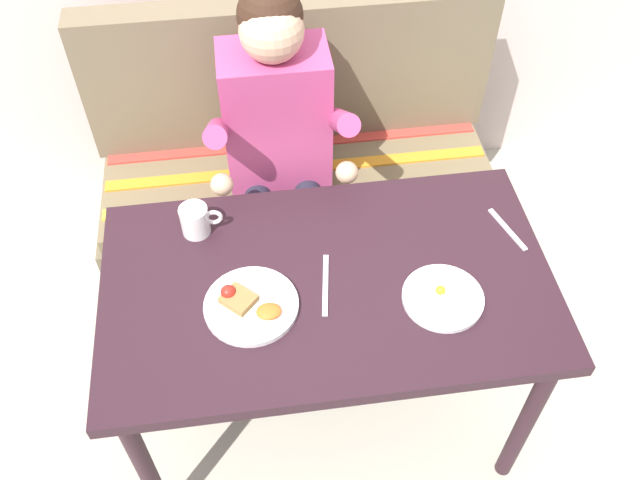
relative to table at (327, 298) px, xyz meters
The scene contains 9 objects.
ground_plane 0.65m from the table, ahead, with size 8.00×8.00×0.00m, color #B4AF9C.
table is the anchor object (origin of this frame).
couch 0.83m from the table, 90.00° to the left, with size 1.44×0.56×1.00m.
person 0.60m from the table, 97.01° to the left, with size 0.45×0.61×1.21m.
plate_breakfast 0.24m from the table, 164.02° to the right, with size 0.24×0.24×0.05m.
plate_eggs 0.32m from the table, 19.85° to the right, with size 0.21×0.21×0.04m.
coffee_mug 0.42m from the table, 146.69° to the left, with size 0.12×0.08×0.09m.
fork 0.55m from the table, 11.38° to the left, with size 0.01×0.17×0.01m, color silver.
knife 0.09m from the table, 117.10° to the right, with size 0.01×0.20×0.01m, color silver.
Camera 1 is at (-0.17, -1.08, 2.17)m, focal length 38.22 mm.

